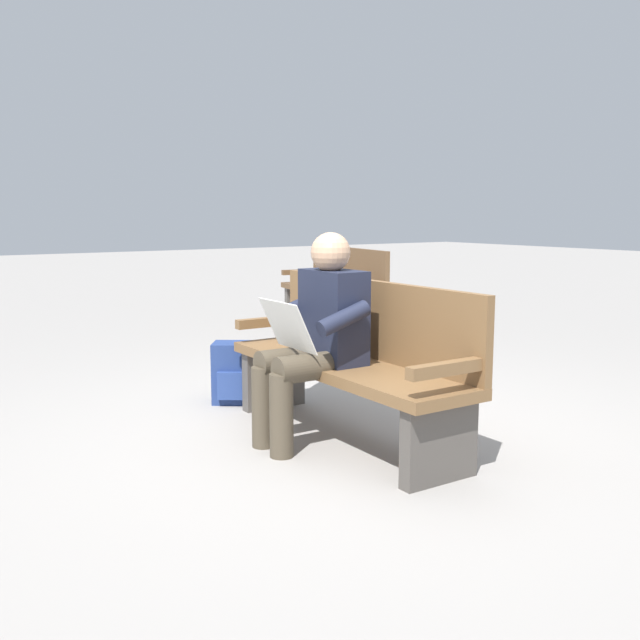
# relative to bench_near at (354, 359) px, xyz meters

# --- Properties ---
(ground_plane) EXTENTS (40.00, 40.00, 0.00)m
(ground_plane) POSITION_rel_bench_near_xyz_m (0.00, 0.07, -0.46)
(ground_plane) COLOR gray
(bench_near) EXTENTS (1.81, 0.50, 0.90)m
(bench_near) POSITION_rel_bench_near_xyz_m (0.00, 0.00, 0.00)
(bench_near) COLOR brown
(bench_near) RESTS_ON ground
(person_seated) EXTENTS (0.57, 0.58, 1.18)m
(person_seated) POSITION_rel_bench_near_xyz_m (0.03, 0.23, 0.17)
(person_seated) COLOR #1E2338
(person_seated) RESTS_ON ground
(backpack) EXTENTS (0.36, 0.38, 0.41)m
(backpack) POSITION_rel_bench_near_xyz_m (1.05, 0.21, -0.26)
(backpack) COLOR navy
(backpack) RESTS_ON ground
(bench_far) EXTENTS (1.85, 0.77, 0.90)m
(bench_far) POSITION_rel_bench_near_xyz_m (3.26, -2.17, 0.00)
(bench_far) COLOR brown
(bench_far) RESTS_ON ground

